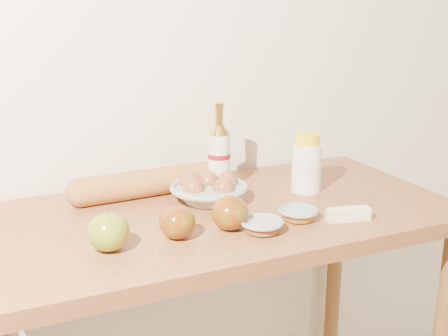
{
  "coord_description": "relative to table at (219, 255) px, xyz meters",
  "views": [
    {
      "loc": [
        -0.53,
        -0.04,
        1.41
      ],
      "look_at": [
        0.0,
        1.15,
        1.02
      ],
      "focal_mm": 45.0,
      "sensor_mm": 36.0,
      "label": 1
    }
  ],
  "objects": [
    {
      "name": "bourbon_bottle",
      "position": [
        0.06,
        0.14,
        0.22
      ],
      "size": [
        0.08,
        0.08,
        0.25
      ],
      "rotation": [
        0.0,
        0.0,
        0.43
      ],
      "color": "beige",
      "rests_on": "table"
    },
    {
      "name": "apple_yellowgreen",
      "position": [
        -0.31,
        -0.12,
        0.17
      ],
      "size": [
        0.11,
        0.11,
        0.08
      ],
      "rotation": [
        0.0,
        0.0,
        -0.28
      ],
      "color": "olive",
      "rests_on": "table"
    },
    {
      "name": "apple_redgreen_front",
      "position": [
        -0.15,
        -0.12,
        0.16
      ],
      "size": [
        0.1,
        0.1,
        0.08
      ],
      "rotation": [
        0.0,
        0.0,
        -0.28
      ],
      "color": "#8C0708",
      "rests_on": "table"
    },
    {
      "name": "baguette",
      "position": [
        -0.13,
        0.18,
        0.16
      ],
      "size": [
        0.45,
        0.1,
        0.07
      ],
      "rotation": [
        0.0,
        0.0,
        0.05
      ],
      "color": "#C37D3B",
      "rests_on": "table"
    },
    {
      "name": "syrup_bowl",
      "position": [
        0.15,
        -0.13,
        0.14
      ],
      "size": [
        0.1,
        0.1,
        0.03
      ],
      "rotation": [
        0.0,
        0.0,
        -0.06
      ],
      "color": "gray",
      "rests_on": "table"
    },
    {
      "name": "sugar_bowl",
      "position": [
        0.03,
        -0.17,
        0.14
      ],
      "size": [
        0.11,
        0.11,
        0.03
      ],
      "rotation": [
        0.0,
        0.0,
        0.08
      ],
      "color": "#93A09A",
      "rests_on": "table"
    },
    {
      "name": "cream_bottle",
      "position": [
        0.28,
        0.04,
        0.2
      ],
      "size": [
        0.09,
        0.09,
        0.16
      ],
      "rotation": [
        0.0,
        0.0,
        0.09
      ],
      "color": "white",
      "rests_on": "table"
    },
    {
      "name": "apple_redgreen_right",
      "position": [
        -0.03,
        -0.12,
        0.16
      ],
      "size": [
        0.11,
        0.11,
        0.08
      ],
      "rotation": [
        0.0,
        0.0,
        -0.34
      ],
      "color": "#8E0A07",
      "rests_on": "table"
    },
    {
      "name": "table",
      "position": [
        0.0,
        0.0,
        0.0
      ],
      "size": [
        1.2,
        0.6,
        0.9
      ],
      "color": "#A16134",
      "rests_on": "ground"
    },
    {
      "name": "back_wall",
      "position": [
        0.0,
        0.33,
        0.52
      ],
      "size": [
        3.5,
        0.02,
        2.6
      ],
      "primitive_type": "cube",
      "color": "silver",
      "rests_on": "ground"
    },
    {
      "name": "egg_bowl",
      "position": [
        0.0,
        0.07,
        0.15
      ],
      "size": [
        0.27,
        0.27,
        0.07
      ],
      "rotation": [
        0.0,
        0.0,
        -0.39
      ],
      "color": "#94A29B",
      "rests_on": "table"
    },
    {
      "name": "butter_stick",
      "position": [
        0.26,
        -0.19,
        0.14
      ],
      "size": [
        0.11,
        0.05,
        0.03
      ],
      "rotation": [
        0.0,
        0.0,
        -0.21
      ],
      "color": "#EFECB9",
      "rests_on": "table"
    }
  ]
}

